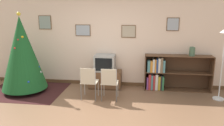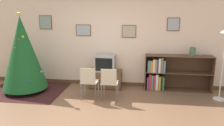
{
  "view_description": "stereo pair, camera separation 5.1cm",
  "coord_description": "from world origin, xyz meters",
  "px_view_note": "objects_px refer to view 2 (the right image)",
  "views": [
    {
      "loc": [
        0.97,
        -3.96,
        2.13
      ],
      "look_at": [
        0.31,
        1.21,
        0.9
      ],
      "focal_mm": 35.0,
      "sensor_mm": 36.0,
      "label": 1
    },
    {
      "loc": [
        1.02,
        -3.95,
        2.13
      ],
      "look_at": [
        0.31,
        1.21,
        0.9
      ],
      "focal_mm": 35.0,
      "sensor_mm": 36.0,
      "label": 2
    }
  ],
  "objects_px": {
    "tv_console": "(105,79)",
    "bookshelf": "(166,73)",
    "television": "(105,63)",
    "folding_chair_right": "(109,82)",
    "vase": "(193,51)",
    "folding_chair_left": "(89,81)",
    "christmas_tree": "(23,53)"
  },
  "relations": [
    {
      "from": "television",
      "to": "folding_chair_right",
      "type": "distance_m",
      "value": 0.98
    },
    {
      "from": "tv_console",
      "to": "bookshelf",
      "type": "bearing_deg",
      "value": 2.17
    },
    {
      "from": "tv_console",
      "to": "bookshelf",
      "type": "height_order",
      "value": "bookshelf"
    },
    {
      "from": "bookshelf",
      "to": "folding_chair_right",
      "type": "bearing_deg",
      "value": -145.97
    },
    {
      "from": "folding_chair_left",
      "to": "bookshelf",
      "type": "bearing_deg",
      "value": 26.51
    },
    {
      "from": "folding_chair_left",
      "to": "vase",
      "type": "relative_size",
      "value": 3.38
    },
    {
      "from": "christmas_tree",
      "to": "tv_console",
      "type": "distance_m",
      "value": 2.34
    },
    {
      "from": "bookshelf",
      "to": "vase",
      "type": "bearing_deg",
      "value": -1.77
    },
    {
      "from": "television",
      "to": "tv_console",
      "type": "bearing_deg",
      "value": 90.0
    },
    {
      "from": "television",
      "to": "bookshelf",
      "type": "bearing_deg",
      "value": 2.26
    },
    {
      "from": "folding_chair_right",
      "to": "christmas_tree",
      "type": "bearing_deg",
      "value": 172.09
    },
    {
      "from": "tv_console",
      "to": "bookshelf",
      "type": "xyz_separation_m",
      "value": [
        1.7,
        0.06,
        0.22
      ]
    },
    {
      "from": "bookshelf",
      "to": "vase",
      "type": "distance_m",
      "value": 0.91
    },
    {
      "from": "tv_console",
      "to": "bookshelf",
      "type": "relative_size",
      "value": 0.51
    },
    {
      "from": "folding_chair_left",
      "to": "christmas_tree",
      "type": "bearing_deg",
      "value": 169.95
    },
    {
      "from": "television",
      "to": "vase",
      "type": "distance_m",
      "value": 2.37
    },
    {
      "from": "tv_console",
      "to": "folding_chair_right",
      "type": "relative_size",
      "value": 1.12
    },
    {
      "from": "tv_console",
      "to": "folding_chair_left",
      "type": "relative_size",
      "value": 1.12
    },
    {
      "from": "vase",
      "to": "christmas_tree",
      "type": "bearing_deg",
      "value": -172.02
    },
    {
      "from": "christmas_tree",
      "to": "vase",
      "type": "distance_m",
      "value": 4.5
    },
    {
      "from": "tv_console",
      "to": "folding_chair_right",
      "type": "bearing_deg",
      "value": -74.33
    },
    {
      "from": "christmas_tree",
      "to": "tv_console",
      "type": "xyz_separation_m",
      "value": [
        2.11,
        0.58,
        -0.81
      ]
    },
    {
      "from": "folding_chair_right",
      "to": "bookshelf",
      "type": "height_order",
      "value": "bookshelf"
    },
    {
      "from": "folding_chair_left",
      "to": "bookshelf",
      "type": "height_order",
      "value": "bookshelf"
    },
    {
      "from": "christmas_tree",
      "to": "tv_console",
      "type": "height_order",
      "value": "christmas_tree"
    },
    {
      "from": "tv_console",
      "to": "folding_chair_right",
      "type": "distance_m",
      "value": 0.97
    },
    {
      "from": "christmas_tree",
      "to": "television",
      "type": "height_order",
      "value": "christmas_tree"
    },
    {
      "from": "bookshelf",
      "to": "television",
      "type": "bearing_deg",
      "value": -177.74
    },
    {
      "from": "bookshelf",
      "to": "tv_console",
      "type": "bearing_deg",
      "value": -177.83
    },
    {
      "from": "tv_console",
      "to": "television",
      "type": "bearing_deg",
      "value": -90.0
    },
    {
      "from": "vase",
      "to": "folding_chair_left",
      "type": "bearing_deg",
      "value": -159.86
    },
    {
      "from": "television",
      "to": "vase",
      "type": "height_order",
      "value": "vase"
    }
  ]
}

